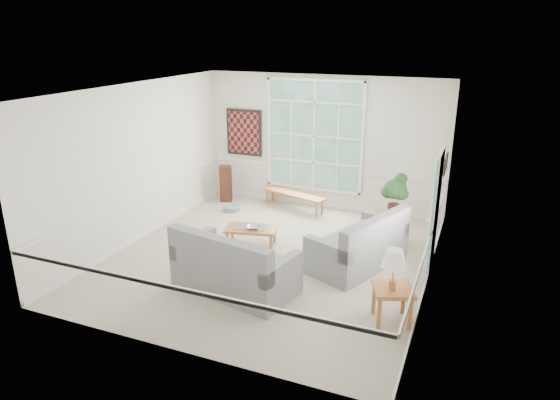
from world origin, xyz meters
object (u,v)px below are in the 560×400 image
(coffee_table, at_px, (251,236))
(loveseat_right, at_px, (358,239))
(end_table, at_px, (390,228))
(loveseat_front, at_px, (235,260))
(side_table, at_px, (392,304))

(coffee_table, bearing_deg, loveseat_right, -15.53)
(coffee_table, bearing_deg, end_table, 13.05)
(loveseat_right, height_order, end_table, loveseat_right)
(loveseat_right, distance_m, coffee_table, 2.10)
(loveseat_front, height_order, coffee_table, loveseat_front)
(loveseat_right, xyz_separation_m, side_table, (0.89, -1.57, -0.22))
(side_table, bearing_deg, loveseat_right, 119.49)
(loveseat_front, relative_size, end_table, 3.47)
(coffee_table, distance_m, end_table, 2.69)
(loveseat_right, relative_size, loveseat_front, 0.96)
(loveseat_right, bearing_deg, loveseat_front, -112.94)
(end_table, relative_size, side_table, 1.01)
(loveseat_right, xyz_separation_m, end_table, (0.33, 1.28, -0.22))
(loveseat_front, distance_m, end_table, 3.42)
(coffee_table, bearing_deg, loveseat_front, -86.37)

